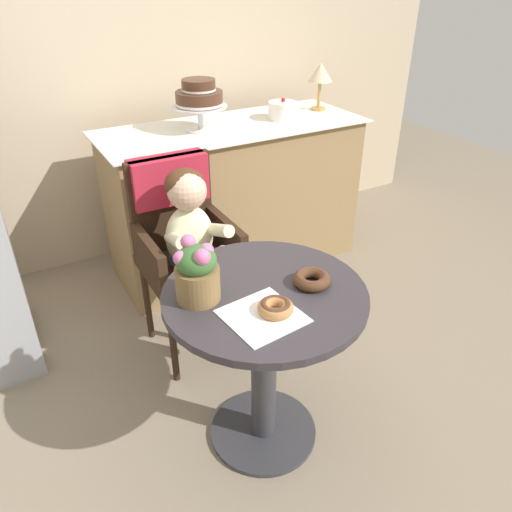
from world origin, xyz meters
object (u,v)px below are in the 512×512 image
seated_child (192,233)px  tiered_cake_stand (199,97)px  cafe_table (264,338)px  donut_mid (312,279)px  donut_front (276,307)px  flower_vase (197,272)px  table_lamp (320,74)px  round_layer_cake (283,110)px  wicker_chair (180,227)px

seated_child → tiered_cake_stand: (0.37, 0.71, 0.40)m
cafe_table → donut_mid: size_ratio=5.39×
donut_front → flower_vase: size_ratio=0.52×
cafe_table → donut_front: (-0.03, -0.12, 0.23)m
donut_front → tiered_cake_stand: bearing=75.0°
seated_child → table_lamp: table_lamp is taller
round_layer_cake → donut_mid: bearing=-118.1°
cafe_table → tiered_cake_stand: bearing=75.0°
tiered_cake_stand → wicker_chair: bearing=-123.8°
flower_vase → tiered_cake_stand: tiered_cake_stand is taller
donut_mid → round_layer_cake: size_ratio=0.77×
wicker_chair → flower_vase: size_ratio=4.22×
tiered_cake_stand → table_lamp: 0.84m
donut_front → tiered_cake_stand: 1.51m
donut_front → table_lamp: table_lamp is taller
donut_mid → flower_vase: (-0.38, 0.12, 0.08)m
seated_child → tiered_cake_stand: tiered_cake_stand is taller
donut_mid → flower_vase: flower_vase is taller
donut_front → round_layer_cake: size_ratio=0.68×
donut_front → round_layer_cake: bearing=57.2°
round_layer_cake → seated_child: bearing=-142.4°
flower_vase → tiered_cake_stand: bearing=65.3°
cafe_table → donut_front: size_ratio=6.14×
flower_vase → round_layer_cake: 1.63m
wicker_chair → seated_child: seated_child is taller
wicker_chair → round_layer_cake: bearing=24.8°
cafe_table → round_layer_cake: 1.61m
wicker_chair → seated_child: size_ratio=1.31×
table_lamp → tiered_cake_stand: bearing=-176.4°
cafe_table → donut_front: bearing=-104.3°
cafe_table → table_lamp: (1.19, 1.35, 0.61)m
flower_vase → wicker_chair: bearing=73.9°
donut_mid → tiered_cake_stand: tiered_cake_stand is taller
seated_child → round_layer_cake: (0.89, 0.69, 0.27)m
tiered_cake_stand → round_layer_cake: (0.52, -0.02, -0.13)m
wicker_chair → table_lamp: 1.43m
tiered_cake_stand → donut_mid: bearing=-97.8°
seated_child → flower_vase: 0.57m
donut_mid → flower_vase: bearing=162.7°
flower_vase → round_layer_cake: (1.09, 1.20, 0.13)m
flower_vase → round_layer_cake: size_ratio=1.30×
donut_mid → round_layer_cake: (0.71, 1.32, 0.21)m
round_layer_cake → wicker_chair: bearing=-149.2°
wicker_chair → table_lamp: table_lamp is taller
seated_child → donut_mid: seated_child is taller
table_lamp → seated_child: bearing=-147.7°
wicker_chair → seated_child: 0.16m
cafe_table → seated_child: seated_child is taller
cafe_table → wicker_chair: wicker_chair is taller
cafe_table → donut_mid: 0.29m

